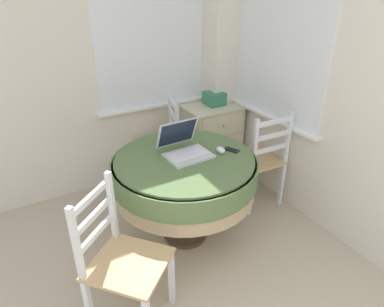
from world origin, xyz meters
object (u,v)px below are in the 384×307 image
(cell_phone, at_px, (231,150))
(dining_chair_near_back_window, at_px, (160,145))
(dining_chair_near_right_window, at_px, (259,160))
(dining_chair_camera_near, at_px, (122,261))
(round_dining_table, at_px, (185,174))
(laptop, at_px, (184,148))
(storage_box, at_px, (214,98))
(computer_mouse, at_px, (221,150))
(corner_cabinet, at_px, (210,139))

(cell_phone, xyz_separation_m, dining_chair_near_back_window, (-0.21, 0.88, -0.29))
(dining_chair_near_right_window, relative_size, dining_chair_camera_near, 1.00)
(round_dining_table, distance_m, laptop, 0.20)
(dining_chair_near_back_window, bearing_deg, storage_box, 3.99)
(cell_phone, height_order, dining_chair_near_back_window, dining_chair_near_back_window)
(laptop, height_order, cell_phone, laptop)
(computer_mouse, distance_m, storage_box, 1.06)
(dining_chair_near_back_window, distance_m, dining_chair_near_right_window, 0.97)
(corner_cabinet, bearing_deg, round_dining_table, -132.46)
(dining_chair_camera_near, height_order, storage_box, dining_chair_camera_near)
(round_dining_table, relative_size, corner_cabinet, 1.47)
(cell_phone, distance_m, storage_box, 1.03)
(cell_phone, distance_m, dining_chair_camera_near, 1.17)
(computer_mouse, bearing_deg, laptop, 153.87)
(computer_mouse, bearing_deg, round_dining_table, 167.39)
(round_dining_table, relative_size, dining_chair_near_right_window, 1.18)
(storage_box, bearing_deg, round_dining_table, -133.51)
(round_dining_table, distance_m, cell_phone, 0.41)
(round_dining_table, bearing_deg, dining_chair_near_back_window, 78.72)
(computer_mouse, distance_m, corner_cabinet, 1.09)
(round_dining_table, relative_size, laptop, 3.10)
(dining_chair_near_back_window, bearing_deg, dining_chair_camera_near, -123.02)
(cell_phone, height_order, corner_cabinet, corner_cabinet)
(computer_mouse, bearing_deg, dining_chair_camera_near, -156.29)
(laptop, distance_m, dining_chair_near_right_window, 0.85)
(dining_chair_near_back_window, bearing_deg, corner_cabinet, 2.76)
(dining_chair_camera_near, distance_m, storage_box, 2.04)
(laptop, height_order, dining_chair_near_right_window, laptop)
(laptop, relative_size, dining_chair_near_back_window, 0.38)
(computer_mouse, relative_size, dining_chair_near_back_window, 0.10)
(computer_mouse, bearing_deg, corner_cabinet, 61.62)
(corner_cabinet, bearing_deg, cell_phone, -113.36)
(round_dining_table, height_order, dining_chair_near_back_window, dining_chair_near_back_window)
(laptop, distance_m, dining_chair_near_back_window, 0.83)
(corner_cabinet, xyz_separation_m, storage_box, (0.04, 0.02, 0.44))
(dining_chair_near_right_window, distance_m, storage_box, 0.84)
(laptop, relative_size, storage_box, 1.82)
(corner_cabinet, bearing_deg, dining_chair_near_back_window, -177.24)
(dining_chair_camera_near, xyz_separation_m, corner_cabinet, (1.45, 1.32, -0.08))
(dining_chair_near_back_window, xyz_separation_m, dining_chair_near_right_window, (0.66, -0.71, 0.00))
(cell_phone, relative_size, dining_chair_near_back_window, 0.14)
(corner_cabinet, bearing_deg, storage_box, 20.09)
(computer_mouse, height_order, dining_chair_near_right_window, dining_chair_near_right_window)
(round_dining_table, relative_size, storage_box, 5.63)
(round_dining_table, distance_m, dining_chair_near_right_window, 0.83)
(round_dining_table, xyz_separation_m, laptop, (0.03, 0.06, 0.19))
(laptop, distance_m, corner_cabinet, 1.15)
(cell_phone, bearing_deg, dining_chair_near_back_window, 103.57)
(laptop, bearing_deg, computer_mouse, -26.13)
(laptop, bearing_deg, round_dining_table, -119.43)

